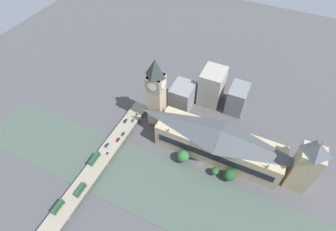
% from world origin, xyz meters
% --- Properties ---
extents(ground_plane, '(600.00, 600.00, 0.00)m').
position_xyz_m(ground_plane, '(0.00, 0.00, 0.00)').
color(ground_plane, '#4C4C4F').
extents(river_water, '(51.42, 360.00, 0.30)m').
position_xyz_m(river_water, '(-31.71, 0.00, 0.15)').
color(river_water, '#47564C').
rests_on(river_water, ground_plane).
extents(parliament_hall, '(26.07, 99.79, 30.22)m').
position_xyz_m(parliament_hall, '(15.81, -8.00, 15.00)').
color(parliament_hall, tan).
rests_on(parliament_hall, ground_plane).
extents(clock_tower, '(13.53, 13.53, 68.31)m').
position_xyz_m(clock_tower, '(27.49, 52.05, 36.64)').
color(clock_tower, tan).
rests_on(clock_tower, ground_plane).
extents(victoria_tower, '(15.34, 15.34, 51.78)m').
position_xyz_m(victoria_tower, '(15.86, -69.57, 23.89)').
color(victoria_tower, tan).
rests_on(victoria_tower, ground_plane).
extents(road_bridge, '(134.84, 13.41, 4.91)m').
position_xyz_m(road_bridge, '(-31.71, 72.91, 3.94)').
color(road_bridge, gray).
rests_on(road_bridge, ground_plane).
extents(double_decker_bus_lead, '(10.62, 2.63, 4.65)m').
position_xyz_m(double_decker_bus_lead, '(-76.98, 76.20, 7.49)').
color(double_decker_bus_lead, '#235B33').
rests_on(double_decker_bus_lead, road_bridge).
extents(double_decker_bus_mid, '(11.81, 2.64, 5.07)m').
position_xyz_m(double_decker_bus_mid, '(-34.23, 76.23, 7.70)').
color(double_decker_bus_mid, '#235B33').
rests_on(double_decker_bus_mid, road_bridge).
extents(double_decker_bus_rear, '(10.58, 2.47, 4.90)m').
position_xyz_m(double_decker_bus_rear, '(-60.27, 69.85, 7.59)').
color(double_decker_bus_rear, '#235B33').
rests_on(double_decker_bus_rear, road_bridge).
extents(car_northbound_lead, '(4.62, 1.84, 1.47)m').
position_xyz_m(car_northbound_lead, '(10.48, 75.57, 5.63)').
color(car_northbound_lead, black).
rests_on(car_northbound_lead, road_bridge).
extents(car_northbound_mid, '(4.69, 1.83, 1.35)m').
position_xyz_m(car_northbound_mid, '(-18.69, 75.75, 5.60)').
color(car_northbound_mid, navy).
rests_on(car_northbound_mid, road_bridge).
extents(car_northbound_tail, '(4.09, 1.80, 1.34)m').
position_xyz_m(car_northbound_tail, '(-25.27, 70.44, 5.57)').
color(car_northbound_tail, silver).
rests_on(car_northbound_tail, road_bridge).
extents(car_southbound_lead, '(4.46, 1.91, 1.41)m').
position_xyz_m(car_southbound_lead, '(-9.99, 70.34, 5.61)').
color(car_southbound_lead, maroon).
rests_on(car_southbound_lead, road_bridge).
extents(car_southbound_mid, '(4.51, 1.85, 1.29)m').
position_xyz_m(car_southbound_mid, '(21.25, 69.88, 5.56)').
color(car_southbound_mid, gold).
rests_on(car_southbound_mid, road_bridge).
extents(car_southbound_tail, '(4.03, 1.77, 1.42)m').
position_xyz_m(car_southbound_tail, '(13.72, 69.74, 5.60)').
color(car_southbound_tail, slate).
rests_on(car_southbound_tail, road_bridge).
extents(car_southbound_extra, '(4.37, 1.87, 1.46)m').
position_xyz_m(car_southbound_extra, '(-2.96, 69.62, 5.62)').
color(car_southbound_extra, '#2D5638').
rests_on(car_southbound_extra, road_bridge).
extents(city_block_west, '(23.50, 19.33, 24.62)m').
position_xyz_m(city_block_west, '(54.52, 39.27, 12.31)').
color(city_block_west, gray).
rests_on(city_block_west, ground_plane).
extents(city_block_center, '(24.96, 20.06, 35.01)m').
position_xyz_m(city_block_center, '(73.69, 17.44, 17.51)').
color(city_block_center, '#A39E93').
rests_on(city_block_center, ground_plane).
extents(city_block_east, '(23.39, 15.71, 25.85)m').
position_xyz_m(city_block_east, '(72.58, -7.87, 12.92)').
color(city_block_east, slate).
rests_on(city_block_east, ground_plane).
extents(tree_embankment_near, '(9.35, 9.35, 10.82)m').
position_xyz_m(tree_embankment_near, '(-2.49, -23.79, 6.14)').
color(tree_embankment_near, brown).
rests_on(tree_embankment_near, ground_plane).
extents(tree_embankment_mid, '(6.07, 6.07, 7.89)m').
position_xyz_m(tree_embankment_mid, '(-3.36, -12.69, 4.84)').
color(tree_embankment_mid, brown).
rests_on(tree_embankment_mid, ground_plane).
extents(tree_embankment_far, '(9.90, 9.90, 12.02)m').
position_xyz_m(tree_embankment_far, '(-2.57, 14.28, 7.06)').
color(tree_embankment_far, brown).
rests_on(tree_embankment_far, ground_plane).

